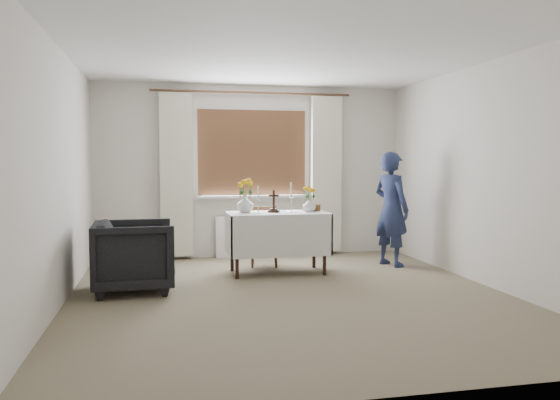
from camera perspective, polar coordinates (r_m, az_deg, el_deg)
The scene contains 12 objects.
ground at distance 5.74m, azimuth 1.16°, elevation -9.99°, with size 5.00×5.00×0.00m, color gray.
altar_table at distance 6.81m, azimuth -0.27°, elevation -4.50°, with size 1.24×0.64×0.76m, color white.
wooden_chair at distance 7.30m, azimuth -1.66°, elevation -3.81°, with size 0.36×0.36×0.79m, color brown, non-canonical shape.
armchair at distance 6.07m, azimuth -14.99°, elevation -5.65°, with size 0.82×0.84×0.77m, color black.
person at distance 7.42m, azimuth 11.55°, elevation -0.92°, with size 0.56×0.37×1.52m, color navy.
radiator at distance 8.02m, azimuth -2.81°, elevation -3.80°, with size 1.10×0.10×0.60m, color white.
wooden_cross at distance 6.75m, azimuth -0.65°, elevation -0.12°, with size 0.13×0.09×0.28m, color black, non-canonical shape.
candlestick_left at distance 6.69m, azimuth -2.29°, elevation 0.06°, with size 0.09×0.09×0.33m, color white, non-canonical shape.
candlestick_right at distance 6.81m, azimuth 1.16°, elevation 0.30°, with size 0.11×0.11×0.37m, color white, non-canonical shape.
flower_vase_left at distance 6.75m, azimuth -3.67°, elevation -0.39°, with size 0.21×0.21×0.22m, color silver.
flower_vase_right at distance 6.85m, azimuth 3.08°, elevation -0.53°, with size 0.16×0.16×0.17m, color silver.
wicker_basket at distance 7.00m, azimuth 3.34°, elevation -0.78°, with size 0.22×0.22×0.08m, color brown.
Camera 1 is at (-1.28, -5.42, 1.39)m, focal length 35.00 mm.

